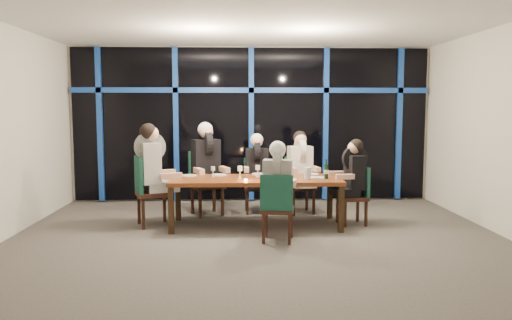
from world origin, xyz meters
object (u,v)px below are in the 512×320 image
object	(u,v)px
chair_end_left	(147,187)
diner_end_left	(153,160)
chair_far_right	(299,181)
diner_near_mid	(278,176)
water_pitcher	(307,173)
diner_far_left	(207,155)
diner_end_right	(353,169)
chair_near_mid	(277,204)
chair_end_right	(357,192)
wine_bottle	(326,171)
diner_far_mid	(257,161)
diner_far_right	(301,160)
chair_far_mid	(257,182)
dining_table	(255,182)
chair_far_left	(205,179)

from	to	relation	value
chair_end_left	diner_end_left	distance (m)	0.44
chair_far_right	diner_near_mid	distance (m)	2.00
chair_far_right	water_pitcher	xyz separation A→B (m)	(-0.02, -1.18, 0.30)
diner_far_left	diner_near_mid	bearing A→B (deg)	-82.12
chair_far_right	diner_end_right	distance (m)	1.24
chair_near_mid	diner_end_right	distance (m)	1.65
chair_far_right	diner_near_mid	xyz separation A→B (m)	(-0.53, -1.90, 0.36)
chair_end_right	wine_bottle	world-z (taller)	wine_bottle
chair_near_mid	diner_far_mid	distance (m)	2.00
diner_far_right	water_pitcher	bearing A→B (deg)	-103.24
chair_end_right	diner_far_right	xyz separation A→B (m)	(-0.77, 0.87, 0.42)
chair_far_mid	water_pitcher	size ratio (longest dim) A/B	5.21
diner_near_mid	diner_end_right	bearing A→B (deg)	-132.89
diner_end_left	wine_bottle	xyz separation A→B (m)	(2.65, -0.20, -0.17)
diner_far_mid	chair_end_left	bearing A→B (deg)	-153.41
chair_far_mid	diner_end_left	world-z (taller)	diner_end_left
chair_far_mid	chair_end_left	distance (m)	2.00
diner_far_right	chair_near_mid	bearing A→B (deg)	-117.63
dining_table	chair_end_left	distance (m)	1.67
chair_end_left	diner_end_left	size ratio (longest dim) A/B	1.03
chair_far_left	chair_near_mid	size ratio (longest dim) A/B	1.14
diner_far_left	diner_far_mid	distance (m)	0.88
diner_far_left	wine_bottle	world-z (taller)	diner_far_left
dining_table	chair_far_left	distance (m)	1.26
diner_far_mid	wine_bottle	world-z (taller)	diner_far_mid
chair_far_mid	chair_near_mid	xyz separation A→B (m)	(0.20, -2.03, -0.00)
chair_end_left	water_pitcher	size ratio (longest dim) A/B	6.00
chair_far_left	water_pitcher	distance (m)	1.97
chair_end_right	chair_near_mid	bearing A→B (deg)	-60.71
chair_near_mid	wine_bottle	bearing A→B (deg)	-123.37
water_pitcher	chair_near_mid	bearing A→B (deg)	-141.75
chair_end_right	diner_near_mid	distance (m)	1.67
chair_far_left	chair_far_mid	distance (m)	0.90
chair_near_mid	chair_far_right	bearing A→B (deg)	-95.15
chair_near_mid	diner_far_mid	size ratio (longest dim) A/B	1.03
chair_far_left	wine_bottle	distance (m)	2.19
chair_far_right	chair_end_left	bearing A→B (deg)	-170.13
chair_far_left	chair_end_left	xyz separation A→B (m)	(-0.83, -0.88, 0.00)
dining_table	water_pitcher	size ratio (longest dim) A/B	14.38
diner_end_right	wine_bottle	xyz separation A→B (m)	(-0.44, -0.15, -0.01)
chair_far_right	water_pitcher	size ratio (longest dim) A/B	5.38
diner_end_right	chair_end_right	bearing A→B (deg)	90.00
diner_far_mid	chair_far_left	bearing A→B (deg)	-178.64
diner_far_mid	chair_near_mid	bearing A→B (deg)	-85.95
diner_far_mid	chair_far_right	bearing A→B (deg)	0.13
chair_far_mid	chair_near_mid	bearing A→B (deg)	-86.11
chair_far_mid	wine_bottle	xyz separation A→B (m)	(1.01, -1.18, 0.34)
diner_end_right	water_pitcher	distance (m)	0.77
chair_far_right	water_pitcher	bearing A→B (deg)	-102.32
chair_end_left	diner_end_left	world-z (taller)	diner_end_left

